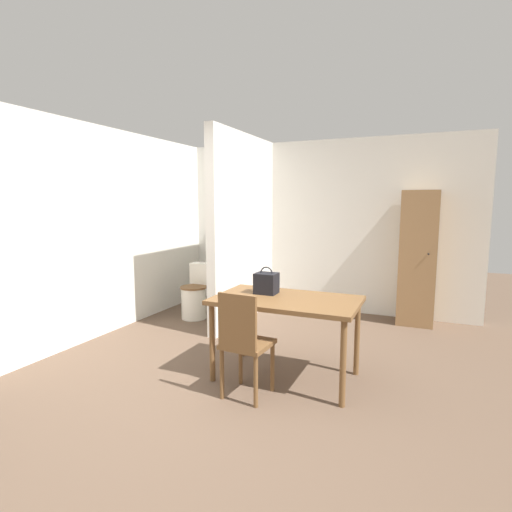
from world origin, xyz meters
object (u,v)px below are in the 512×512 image
at_px(dining_table, 286,306).
at_px(handbag, 266,283).
at_px(wooden_chair, 244,341).
at_px(wooden_cabinet, 418,258).
at_px(toilet, 196,295).

relative_size(dining_table, handbag, 5.02).
bearing_deg(dining_table, handbag, 156.55).
relative_size(wooden_chair, wooden_cabinet, 0.51).
height_order(dining_table, handbag, handbag).
xyz_separation_m(dining_table, toilet, (-1.80, 1.35, -0.35)).
height_order(toilet, handbag, handbag).
height_order(toilet, wooden_cabinet, wooden_cabinet).
height_order(dining_table, wooden_chair, wooden_chair).
distance_m(dining_table, wooden_cabinet, 2.49).
distance_m(dining_table, toilet, 2.28).
bearing_deg(toilet, wooden_cabinet, 17.69).
xyz_separation_m(dining_table, wooden_cabinet, (1.03, 2.26, 0.21)).
distance_m(dining_table, handbag, 0.31).
bearing_deg(wooden_chair, toilet, 134.60).
distance_m(wooden_chair, toilet, 2.47).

